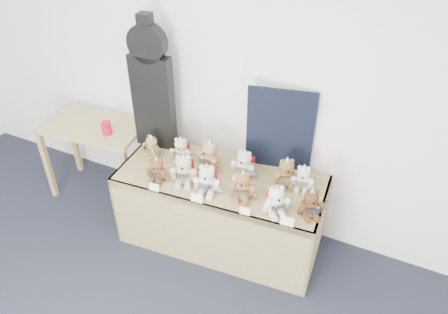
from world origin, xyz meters
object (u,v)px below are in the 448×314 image
at_px(teddy_back_right, 286,173).
at_px(teddy_back_centre_left, 209,156).
at_px(teddy_back_far_left, 152,147).
at_px(red_cup, 107,128).
at_px(side_table, 94,136).
at_px(teddy_front_far_left, 157,170).
at_px(teddy_front_centre, 207,180).
at_px(teddy_front_right, 243,186).
at_px(teddy_front_left, 184,170).
at_px(teddy_back_left, 181,151).
at_px(display_table, 217,197).
at_px(teddy_back_centre_right, 244,165).
at_px(teddy_front_far_right, 276,201).
at_px(teddy_back_end, 303,179).
at_px(guitar_case, 152,86).
at_px(teddy_front_end, 311,204).

bearing_deg(teddy_back_right, teddy_back_centre_left, 157.08).
bearing_deg(teddy_back_far_left, red_cup, -159.32).
height_order(side_table, teddy_front_far_left, teddy_front_far_left).
distance_m(teddy_front_centre, teddy_front_right, 0.29).
relative_size(teddy_front_left, teddy_back_left, 1.15).
relative_size(display_table, red_cup, 14.92).
bearing_deg(teddy_front_centre, teddy_back_centre_right, 45.17).
bearing_deg(teddy_front_far_left, teddy_front_far_right, -6.18).
distance_m(side_table, teddy_back_centre_right, 1.60).
xyz_separation_m(side_table, teddy_front_far_left, (0.97, -0.35, 0.14)).
bearing_deg(teddy_front_centre, teddy_front_right, -3.85).
distance_m(teddy_front_left, teddy_back_right, 0.83).
bearing_deg(teddy_back_end, guitar_case, 168.35).
relative_size(teddy_front_end, teddy_back_end, 1.05).
bearing_deg(teddy_back_right, display_table, 174.49).
bearing_deg(teddy_back_right, side_table, 151.99).
height_order(guitar_case, teddy_back_centre_right, guitar_case).
relative_size(teddy_front_right, teddy_back_right, 1.00).
bearing_deg(teddy_front_end, teddy_front_far_right, 165.53).
height_order(guitar_case, teddy_back_left, guitar_case).
relative_size(teddy_front_right, teddy_back_left, 1.06).
bearing_deg(teddy_front_far_right, teddy_front_centre, 143.44).
bearing_deg(red_cup, teddy_front_end, -4.20).
bearing_deg(teddy_front_right, teddy_front_left, 168.20).
height_order(teddy_front_centre, teddy_back_far_left, teddy_front_centre).
xyz_separation_m(teddy_front_far_right, teddy_back_right, (-0.04, 0.35, 0.00)).
height_order(teddy_front_far_left, teddy_front_right, teddy_front_right).
bearing_deg(guitar_case, teddy_front_far_right, -21.99).
xyz_separation_m(teddy_front_left, teddy_front_end, (1.05, 0.06, -0.01)).
xyz_separation_m(side_table, guitar_case, (0.68, 0.10, 0.64)).
xyz_separation_m(side_table, red_cup, (0.24, -0.06, 0.19)).
bearing_deg(guitar_case, teddy_back_far_left, -76.81).
bearing_deg(teddy_front_centre, guitar_case, 136.00).
bearing_deg(teddy_front_centre, teddy_back_left, 130.30).
distance_m(teddy_front_left, teddy_back_far_left, 0.49).
relative_size(teddy_front_far_right, teddy_back_right, 0.99).
relative_size(teddy_front_centre, teddy_front_end, 1.10).
bearing_deg(red_cup, teddy_back_right, 4.04).
relative_size(teddy_front_centre, teddy_back_left, 1.11).
relative_size(teddy_front_far_left, teddy_front_far_right, 0.89).
relative_size(teddy_front_left, teddy_back_far_left, 1.29).
bearing_deg(teddy_front_far_right, teddy_front_left, 140.97).
relative_size(teddy_front_right, teddy_front_far_right, 1.01).
height_order(teddy_back_centre_left, teddy_back_centre_right, teddy_back_centre_left).
distance_m(teddy_front_end, teddy_back_centre_left, 0.97).
height_order(teddy_back_centre_right, teddy_back_end, teddy_back_centre_right).
distance_m(display_table, teddy_front_centre, 0.31).
xyz_separation_m(red_cup, teddy_front_far_right, (1.75, -0.23, -0.04)).
relative_size(teddy_back_centre_right, teddy_back_far_left, 1.21).
height_order(guitar_case, red_cup, guitar_case).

